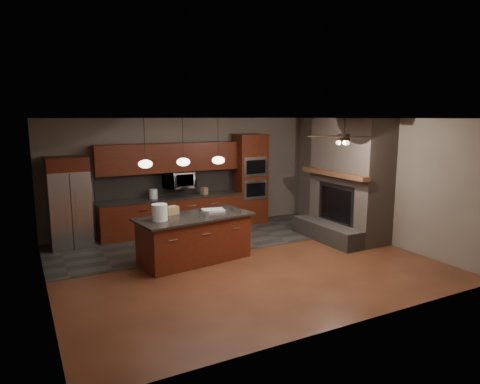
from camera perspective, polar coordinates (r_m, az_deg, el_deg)
ground at (r=8.57m, az=0.12°, el=-9.27°), size 7.00×7.00×0.00m
ceiling at (r=8.09m, az=0.13°, el=9.80°), size 7.00×6.00×0.02m
back_wall at (r=10.93m, az=-7.25°, el=2.41°), size 7.00×0.02×2.80m
right_wall at (r=10.31m, az=17.60°, el=1.56°), size 0.02×6.00×2.80m
left_wall at (r=7.30m, az=-24.97°, el=-2.24°), size 0.02×6.00×2.80m
slate_tile_patch at (r=10.12m, az=-4.67°, el=-6.23°), size 7.00×2.40×0.01m
fireplace_column at (r=10.29m, az=14.18°, el=1.14°), size 1.30×2.10×2.80m
back_cabinetry at (r=10.61m, az=-9.11°, el=-0.63°), size 3.59×0.64×2.20m
oven_tower at (r=11.39m, az=1.35°, el=1.73°), size 0.80×0.63×2.38m
microwave at (r=10.62m, az=-8.16°, el=1.62°), size 0.73×0.41×0.50m
refrigerator at (r=9.99m, az=-21.81°, el=-1.31°), size 0.84×0.75×1.99m
kitchen_island at (r=8.54m, az=-6.08°, el=-6.12°), size 2.39×1.34×0.92m
white_bucket at (r=8.09m, az=-10.66°, el=-2.68°), size 0.29×0.29×0.31m
paint_can at (r=8.26m, az=-4.73°, el=-3.01°), size 0.19×0.19×0.11m
paint_tray at (r=8.77m, az=-3.61°, el=-2.45°), size 0.50×0.40×0.04m
cardboard_box at (r=8.59m, az=-9.12°, el=-2.43°), size 0.28×0.23×0.16m
counter_bucket at (r=10.41m, az=-11.48°, el=-0.25°), size 0.23×0.23×0.22m
counter_box at (r=10.80m, az=-4.79°, el=0.15°), size 0.19×0.17×0.18m
pendant_left at (r=8.18m, az=-12.50°, el=3.70°), size 0.26×0.26×0.92m
pendant_center at (r=8.41m, az=-7.56°, el=4.02°), size 0.26×0.26×0.92m
pendant_right at (r=8.70m, az=-2.91°, el=4.29°), size 0.26×0.26×0.92m
ceiling_fan at (r=8.47m, az=13.66°, el=7.21°), size 1.27×1.33×0.41m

